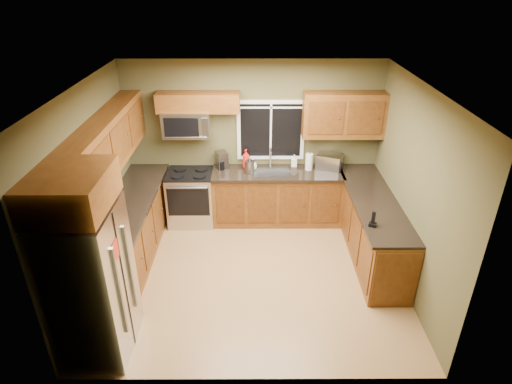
{
  "coord_description": "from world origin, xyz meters",
  "views": [
    {
      "loc": [
        0.03,
        -4.94,
        3.91
      ],
      "look_at": [
        0.05,
        0.35,
        1.15
      ],
      "focal_mm": 30.0,
      "sensor_mm": 36.0,
      "label": 1
    }
  ],
  "objects_px": {
    "toaster_oven": "(329,161)",
    "coffee_maker": "(222,161)",
    "refrigerator": "(91,283)",
    "paper_towel_roll": "(309,162)",
    "kettle": "(250,166)",
    "cordless_phone": "(373,222)",
    "microwave": "(187,124)",
    "soap_bottle_b": "(294,161)",
    "range": "(191,197)",
    "soap_bottle_a": "(246,159)",
    "soap_bottle_c": "(253,164)"
  },
  "relations": [
    {
      "from": "refrigerator",
      "to": "toaster_oven",
      "type": "relative_size",
      "value": 3.7
    },
    {
      "from": "microwave",
      "to": "soap_bottle_a",
      "type": "xyz_separation_m",
      "value": [
        0.94,
        0.04,
        -0.63
      ]
    },
    {
      "from": "toaster_oven",
      "to": "kettle",
      "type": "distance_m",
      "value": 1.35
    },
    {
      "from": "range",
      "to": "soap_bottle_b",
      "type": "relative_size",
      "value": 4.59
    },
    {
      "from": "kettle",
      "to": "soap_bottle_c",
      "type": "height_order",
      "value": "kettle"
    },
    {
      "from": "microwave",
      "to": "paper_towel_roll",
      "type": "bearing_deg",
      "value": -1.22
    },
    {
      "from": "coffee_maker",
      "to": "soap_bottle_b",
      "type": "bearing_deg",
      "value": 2.85
    },
    {
      "from": "soap_bottle_c",
      "to": "range",
      "type": "bearing_deg",
      "value": -174.67
    },
    {
      "from": "soap_bottle_a",
      "to": "refrigerator",
      "type": "bearing_deg",
      "value": -118.89
    },
    {
      "from": "toaster_oven",
      "to": "soap_bottle_a",
      "type": "xyz_separation_m",
      "value": [
        -1.4,
        0.03,
        0.04
      ]
    },
    {
      "from": "microwave",
      "to": "paper_towel_roll",
      "type": "distance_m",
      "value": 2.09
    },
    {
      "from": "range",
      "to": "soap_bottle_b",
      "type": "bearing_deg",
      "value": 7.5
    },
    {
      "from": "coffee_maker",
      "to": "cordless_phone",
      "type": "distance_m",
      "value": 2.79
    },
    {
      "from": "kettle",
      "to": "soap_bottle_c",
      "type": "xyz_separation_m",
      "value": [
        0.05,
        0.15,
        -0.03
      ]
    },
    {
      "from": "range",
      "to": "kettle",
      "type": "xyz_separation_m",
      "value": [
        1.0,
        -0.05,
        0.6
      ]
    },
    {
      "from": "coffee_maker",
      "to": "kettle",
      "type": "height_order",
      "value": "coffee_maker"
    },
    {
      "from": "microwave",
      "to": "cordless_phone",
      "type": "bearing_deg",
      "value": -34.68
    },
    {
      "from": "toaster_oven",
      "to": "coffee_maker",
      "type": "distance_m",
      "value": 1.8
    },
    {
      "from": "refrigerator",
      "to": "toaster_oven",
      "type": "distance_m",
      "value": 4.2
    },
    {
      "from": "coffee_maker",
      "to": "soap_bottle_c",
      "type": "relative_size",
      "value": 1.56
    },
    {
      "from": "refrigerator",
      "to": "soap_bottle_c",
      "type": "relative_size",
      "value": 9.86
    },
    {
      "from": "toaster_oven",
      "to": "microwave",
      "type": "bearing_deg",
      "value": -179.74
    },
    {
      "from": "soap_bottle_a",
      "to": "paper_towel_roll",
      "type": "bearing_deg",
      "value": -4.64
    },
    {
      "from": "soap_bottle_a",
      "to": "cordless_phone",
      "type": "bearing_deg",
      "value": -47.8
    },
    {
      "from": "range",
      "to": "cordless_phone",
      "type": "relative_size",
      "value": 4.55
    },
    {
      "from": "refrigerator",
      "to": "paper_towel_roll",
      "type": "distance_m",
      "value": 3.92
    },
    {
      "from": "microwave",
      "to": "soap_bottle_b",
      "type": "xyz_separation_m",
      "value": [
        1.75,
        0.09,
        -0.69
      ]
    },
    {
      "from": "range",
      "to": "coffee_maker",
      "type": "relative_size",
      "value": 3.3
    },
    {
      "from": "refrigerator",
      "to": "range",
      "type": "height_order",
      "value": "refrigerator"
    },
    {
      "from": "kettle",
      "to": "range",
      "type": "bearing_deg",
      "value": 177.12
    },
    {
      "from": "coffee_maker",
      "to": "soap_bottle_a",
      "type": "relative_size",
      "value": 0.88
    },
    {
      "from": "paper_towel_roll",
      "to": "refrigerator",
      "type": "bearing_deg",
      "value": -133.03
    },
    {
      "from": "kettle",
      "to": "cordless_phone",
      "type": "distance_m",
      "value": 2.3
    },
    {
      "from": "range",
      "to": "cordless_phone",
      "type": "height_order",
      "value": "cordless_phone"
    },
    {
      "from": "paper_towel_roll",
      "to": "cordless_phone",
      "type": "xyz_separation_m",
      "value": [
        0.64,
        -1.77,
        -0.08
      ]
    },
    {
      "from": "refrigerator",
      "to": "cordless_phone",
      "type": "relative_size",
      "value": 8.74
    },
    {
      "from": "kettle",
      "to": "soap_bottle_c",
      "type": "bearing_deg",
      "value": 71.38
    },
    {
      "from": "microwave",
      "to": "soap_bottle_b",
      "type": "distance_m",
      "value": 1.88
    },
    {
      "from": "microwave",
      "to": "toaster_oven",
      "type": "relative_size",
      "value": 1.56
    },
    {
      "from": "refrigerator",
      "to": "coffee_maker",
      "type": "relative_size",
      "value": 6.33
    },
    {
      "from": "refrigerator",
      "to": "paper_towel_roll",
      "type": "height_order",
      "value": "refrigerator"
    },
    {
      "from": "kettle",
      "to": "paper_towel_roll",
      "type": "relative_size",
      "value": 0.87
    },
    {
      "from": "microwave",
      "to": "soap_bottle_a",
      "type": "distance_m",
      "value": 1.13
    },
    {
      "from": "paper_towel_roll",
      "to": "cordless_phone",
      "type": "bearing_deg",
      "value": -70.24
    },
    {
      "from": "microwave",
      "to": "toaster_oven",
      "type": "bearing_deg",
      "value": 0.26
    },
    {
      "from": "range",
      "to": "coffee_maker",
      "type": "distance_m",
      "value": 0.82
    },
    {
      "from": "range",
      "to": "soap_bottle_c",
      "type": "xyz_separation_m",
      "value": [
        1.05,
        0.1,
        0.56
      ]
    },
    {
      "from": "cordless_phone",
      "to": "range",
      "type": "bearing_deg",
      "value": 147.39
    },
    {
      "from": "kettle",
      "to": "cordless_phone",
      "type": "bearing_deg",
      "value": -45.11
    },
    {
      "from": "soap_bottle_a",
      "to": "soap_bottle_b",
      "type": "bearing_deg",
      "value": 3.64
    }
  ]
}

